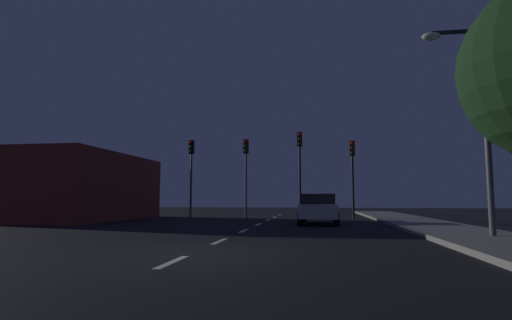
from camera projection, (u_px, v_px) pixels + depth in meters
name	position (u px, v px, depth m)	size (l,w,h in m)	color
ground_plane	(246.00, 230.00, 15.74)	(80.00, 80.00, 0.00)	black
sidewalk_curb_right	(447.00, 230.00, 14.63)	(3.00, 40.00, 0.15)	gray
lane_stripe_nearest	(172.00, 262.00, 7.68)	(0.16, 1.60, 0.01)	silver
lane_stripe_second	(220.00, 241.00, 11.41)	(0.16, 1.60, 0.01)	silver
lane_stripe_third	(244.00, 231.00, 15.15)	(0.16, 1.60, 0.01)	silver
lane_stripe_fourth	(258.00, 224.00, 18.89)	(0.16, 1.60, 0.01)	silver
lane_stripe_fifth	(268.00, 220.00, 22.63)	(0.16, 1.60, 0.01)	silver
lane_stripe_sixth	(275.00, 217.00, 26.37)	(0.16, 1.60, 0.01)	silver
lane_stripe_seventh	(280.00, 215.00, 30.11)	(0.16, 1.60, 0.01)	silver
traffic_signal_far_left	(191.00, 163.00, 25.83)	(0.32, 0.38, 5.01)	#4C4C51
traffic_signal_center_left	(246.00, 163.00, 25.29)	(0.32, 0.38, 4.98)	#4C4C51
traffic_signal_center_right	(300.00, 158.00, 24.81)	(0.32, 0.38, 5.37)	black
traffic_signal_far_right	(352.00, 164.00, 24.29)	(0.32, 0.38, 4.74)	black
car_stopped_ahead	(319.00, 209.00, 19.18)	(1.94, 3.85, 1.45)	silver
street_lamp_right	(475.00, 108.00, 11.93)	(1.82, 0.36, 6.41)	#4C4C51
storefront_left	(80.00, 187.00, 23.32)	(5.91, 9.79, 3.77)	maroon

